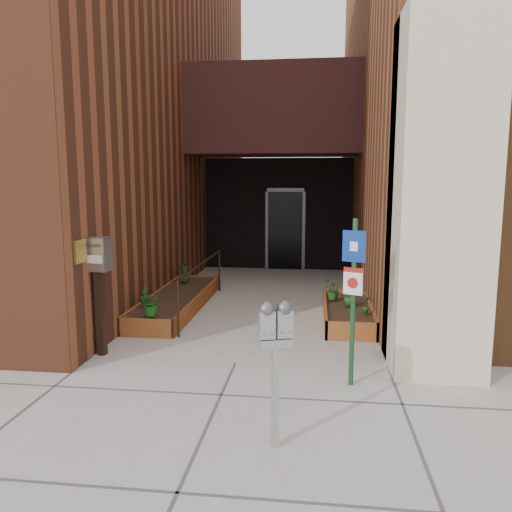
% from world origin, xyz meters
% --- Properties ---
extents(ground, '(80.00, 80.00, 0.00)m').
position_xyz_m(ground, '(0.00, 0.00, 0.00)').
color(ground, '#9E9991').
rests_on(ground, ground).
extents(architecture, '(20.00, 14.60, 10.00)m').
position_xyz_m(architecture, '(-0.18, 6.89, 4.98)').
color(architecture, brown).
rests_on(architecture, ground).
extents(planter_left, '(0.90, 3.60, 0.30)m').
position_xyz_m(planter_left, '(-1.55, 2.70, 0.13)').
color(planter_left, brown).
rests_on(planter_left, ground).
extents(planter_right, '(0.80, 2.20, 0.30)m').
position_xyz_m(planter_right, '(1.60, 2.20, 0.13)').
color(planter_right, brown).
rests_on(planter_right, ground).
extents(handrail, '(0.04, 3.34, 0.90)m').
position_xyz_m(handrail, '(-1.05, 2.65, 0.75)').
color(handrail, black).
rests_on(handrail, ground).
extents(parking_meter, '(0.32, 0.20, 1.37)m').
position_xyz_m(parking_meter, '(0.70, -2.02, 1.06)').
color(parking_meter, '#A1A1A3').
rests_on(parking_meter, ground).
extents(sign_post, '(0.26, 0.12, 1.98)m').
position_xyz_m(sign_post, '(1.47, -0.54, 1.22)').
color(sign_post, '#153A1B').
rests_on(sign_post, ground).
extents(payment_dropbox, '(0.35, 0.28, 1.65)m').
position_xyz_m(payment_dropbox, '(-1.90, 0.12, 1.19)').
color(payment_dropbox, black).
rests_on(payment_dropbox, ground).
extents(shrub_left_a, '(0.52, 0.52, 0.41)m').
position_xyz_m(shrub_left_a, '(-1.51, 1.10, 0.50)').
color(shrub_left_a, '#1A5A19').
rests_on(shrub_left_a, planter_left).
extents(shrub_left_b, '(0.22, 0.22, 0.32)m').
position_xyz_m(shrub_left_b, '(-1.85, 1.73, 0.46)').
color(shrub_left_b, '#2B631C').
rests_on(shrub_left_b, planter_left).
extents(shrub_left_c, '(0.31, 0.31, 0.39)m').
position_xyz_m(shrub_left_c, '(-1.70, 3.77, 0.50)').
color(shrub_left_c, '#1A5D1F').
rests_on(shrub_left_c, planter_left).
extents(shrub_left_d, '(0.22, 0.22, 0.32)m').
position_xyz_m(shrub_left_d, '(-1.70, 3.96, 0.46)').
color(shrub_left_d, '#295A19').
rests_on(shrub_left_d, planter_left).
extents(shrub_right_a, '(0.25, 0.25, 0.36)m').
position_xyz_m(shrub_right_a, '(1.62, 2.16, 0.48)').
color(shrub_right_a, '#1F5B1A').
rests_on(shrub_right_a, planter_right).
extents(shrub_right_b, '(0.24, 0.24, 0.33)m').
position_xyz_m(shrub_right_b, '(1.85, 1.65, 0.46)').
color(shrub_right_b, '#225719').
rests_on(shrub_right_b, planter_right).
extents(shrub_right_c, '(0.44, 0.44, 0.34)m').
position_xyz_m(shrub_right_c, '(1.35, 2.54, 0.47)').
color(shrub_right_c, '#244E16').
rests_on(shrub_right_c, planter_right).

